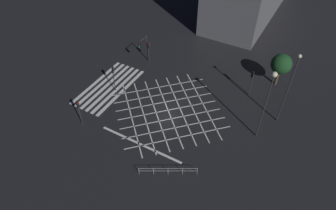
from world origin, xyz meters
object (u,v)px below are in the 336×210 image
object	(u,v)px
traffic_light_sw_main	(143,46)
street_tree_near	(281,64)
traffic_light_nw_cross	(252,78)
street_lamp_east	(269,91)
traffic_light_median_south	(114,74)
traffic_light_se_cross	(79,108)
street_lamp_west	(290,82)
traffic_light_sw_cross	(149,48)

from	to	relation	value
traffic_light_sw_main	street_tree_near	size ratio (longest dim) A/B	0.89
traffic_light_nw_cross	street_tree_near	bearing A→B (deg)	-123.08
traffic_light_nw_cross	traffic_light_sw_main	world-z (taller)	traffic_light_sw_main
street_lamp_east	traffic_light_median_south	bearing A→B (deg)	-85.63
traffic_light_sw_main	street_lamp_east	bearing A→B (deg)	73.37
traffic_light_se_cross	traffic_light_sw_main	bearing A→B (deg)	91.81
street_lamp_west	street_tree_near	bearing A→B (deg)	-163.71
traffic_light_sw_main	traffic_light_se_cross	distance (m)	14.86
traffic_light_se_cross	street_tree_near	distance (m)	27.42
traffic_light_sw_main	street_lamp_east	size ratio (longest dim) A/B	0.46
traffic_light_nw_cross	traffic_light_median_south	size ratio (longest dim) A/B	0.96
street_lamp_east	street_tree_near	distance (m)	11.60
traffic_light_sw_main	street_tree_near	distance (m)	19.98
street_tree_near	street_lamp_east	bearing A→B (deg)	2.93
traffic_light_sw_main	street_tree_near	world-z (taller)	street_tree_near
traffic_light_sw_cross	street_lamp_west	world-z (taller)	street_lamp_west
traffic_light_sw_main	street_lamp_west	world-z (taller)	street_lamp_west
traffic_light_sw_cross	traffic_light_se_cross	xyz separation A→B (m)	(15.72, 0.03, 0.42)
traffic_light_sw_main	traffic_light_sw_cross	xyz separation A→B (m)	(-0.87, 0.44, -0.76)
traffic_light_se_cross	street_tree_near	world-z (taller)	street_tree_near
street_lamp_east	street_tree_near	xyz separation A→B (m)	(-10.99, -0.56, -3.67)
traffic_light_nw_cross	street_lamp_east	distance (m)	8.73
traffic_light_se_cross	street_lamp_west	bearing A→B (deg)	31.25
street_lamp_west	traffic_light_median_south	bearing A→B (deg)	-76.00
traffic_light_se_cross	street_lamp_east	size ratio (longest dim) A/B	0.42
traffic_light_sw_main	traffic_light_sw_cross	distance (m)	1.24
traffic_light_nw_cross	street_lamp_east	size ratio (longest dim) A/B	0.41
traffic_light_sw_cross	traffic_light_nw_cross	bearing A→B (deg)	0.09
traffic_light_nw_cross	traffic_light_median_south	bearing A→B (deg)	26.77
traffic_light_sw_main	traffic_light_median_south	xyz separation A→B (m)	(7.46, 0.06, -0.30)
street_tree_near	traffic_light_median_south	bearing A→B (deg)	-57.01
traffic_light_sw_cross	street_lamp_east	world-z (taller)	street_lamp_east
traffic_light_se_cross	street_lamp_east	world-z (taller)	street_lamp_east
street_tree_near	traffic_light_nw_cross	bearing A→B (deg)	-33.08
street_lamp_east	street_lamp_west	bearing A→B (deg)	158.05
traffic_light_nw_cross	street_tree_near	xyz separation A→B (m)	(-4.15, 2.70, 0.67)
traffic_light_sw_cross	traffic_light_median_south	size ratio (longest dim) A/B	0.84
traffic_light_sw_main	traffic_light_median_south	world-z (taller)	traffic_light_sw_main
street_lamp_west	street_tree_near	size ratio (longest dim) A/B	2.01
traffic_light_sw_cross	traffic_light_se_cross	size ratio (longest dim) A/B	0.85
traffic_light_se_cross	street_tree_near	bearing A→B (deg)	46.53
street_lamp_east	traffic_light_sw_cross	bearing A→B (deg)	-109.32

